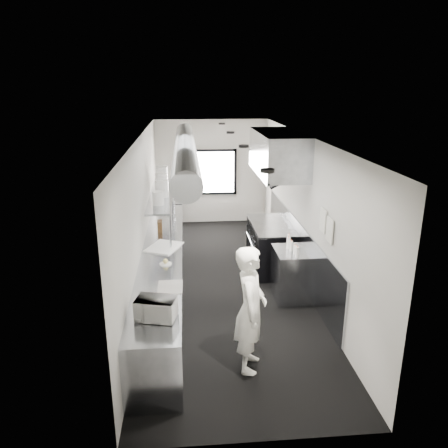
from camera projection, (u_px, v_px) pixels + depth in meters
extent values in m
cube|color=black|center=(225.00, 283.00, 8.55)|extent=(3.00, 8.00, 0.01)
cube|color=beige|center=(225.00, 137.00, 7.70)|extent=(3.00, 8.00, 0.01)
cube|color=beige|center=(212.00, 172.00, 11.92)|extent=(3.00, 0.02, 2.80)
cube|color=beige|center=(262.00, 328.00, 4.33)|extent=(3.00, 0.02, 2.80)
cube|color=beige|center=(143.00, 216.00, 8.00)|extent=(0.02, 8.00, 2.80)
cube|color=beige|center=(304.00, 212.00, 8.25)|extent=(0.02, 8.00, 2.80)
cube|color=#8E959B|center=(297.00, 248.00, 8.79)|extent=(0.03, 5.50, 1.10)
cylinder|color=gray|center=(185.00, 148.00, 8.09)|extent=(0.40, 6.40, 0.40)
cube|color=white|center=(212.00, 172.00, 11.88)|extent=(1.20, 0.03, 1.10)
cube|color=black|center=(211.00, 151.00, 11.72)|extent=(1.36, 0.03, 0.08)
cube|color=black|center=(212.00, 193.00, 12.07)|extent=(1.36, 0.03, 0.08)
cube|color=black|center=(188.00, 173.00, 11.85)|extent=(0.08, 0.03, 1.25)
cube|color=black|center=(235.00, 172.00, 11.95)|extent=(0.08, 0.03, 1.25)
cube|color=#8E959B|center=(278.00, 153.00, 8.58)|extent=(0.80, 2.20, 0.80)
cube|color=#8E959B|center=(258.00, 173.00, 8.66)|extent=(0.05, 2.20, 0.05)
cube|color=black|center=(273.00, 170.00, 8.67)|extent=(0.50, 2.10, 0.28)
cube|color=#8E959B|center=(163.00, 274.00, 7.84)|extent=(0.70, 6.00, 0.90)
cube|color=#8E959B|center=(162.00, 194.00, 8.93)|extent=(0.45, 3.00, 0.04)
cylinder|color=#8E959B|center=(170.00, 231.00, 7.71)|extent=(0.04, 0.04, 0.66)
cylinder|color=#8E959B|center=(172.00, 210.00, 9.04)|extent=(0.04, 0.04, 0.66)
cylinder|color=#8E959B|center=(173.00, 193.00, 10.37)|extent=(0.04, 0.04, 0.66)
cube|color=black|center=(272.00, 247.00, 9.17)|extent=(0.85, 1.60, 0.90)
cube|color=#8E959B|center=(273.00, 225.00, 9.02)|extent=(0.85, 1.60, 0.04)
cube|color=#8E959B|center=(252.00, 247.00, 9.13)|extent=(0.03, 1.55, 0.80)
cylinder|color=#8E959B|center=(251.00, 243.00, 9.10)|extent=(0.03, 1.30, 0.03)
cube|color=#8E959B|center=(293.00, 274.00, 7.85)|extent=(0.65, 0.80, 0.90)
cube|color=#8E959B|center=(169.00, 215.00, 11.35)|extent=(0.70, 1.20, 0.90)
cube|color=silver|center=(323.00, 220.00, 7.05)|extent=(0.02, 0.28, 0.38)
cube|color=silver|center=(330.00, 230.00, 6.73)|extent=(0.02, 0.28, 0.38)
imported|color=white|center=(251.00, 309.00, 5.77)|extent=(0.54, 0.71, 1.74)
imported|color=silver|center=(156.00, 308.00, 5.45)|extent=(0.52, 0.44, 0.27)
cylinder|color=#B1BDAE|center=(144.00, 300.00, 5.83)|extent=(0.18, 0.18, 0.11)
cylinder|color=#B1BDAE|center=(146.00, 300.00, 5.85)|extent=(0.13, 0.13, 0.09)
cube|color=white|center=(170.00, 287.00, 6.32)|extent=(0.36, 0.45, 0.01)
cylinder|color=white|center=(166.00, 264.00, 7.12)|extent=(0.22, 0.22, 0.02)
sphere|color=#D8C971|center=(165.00, 261.00, 7.10)|extent=(0.08, 0.08, 0.08)
cube|color=white|center=(164.00, 247.00, 7.85)|extent=(0.72, 0.81, 0.02)
cube|color=brown|center=(160.00, 226.00, 8.69)|extent=(0.09, 0.20, 0.21)
cylinder|color=white|center=(158.00, 198.00, 8.03)|extent=(0.23, 0.23, 0.25)
cylinder|color=white|center=(162.00, 189.00, 8.58)|extent=(0.30, 0.30, 0.33)
cylinder|color=white|center=(161.00, 181.00, 9.17)|extent=(0.29, 0.29, 0.34)
cylinder|color=white|center=(162.00, 175.00, 9.64)|extent=(0.29, 0.29, 0.40)
cylinder|color=white|center=(297.00, 252.00, 7.39)|extent=(0.07, 0.07, 0.18)
cylinder|color=white|center=(295.00, 250.00, 7.52)|extent=(0.07, 0.07, 0.16)
cylinder|color=white|center=(291.00, 246.00, 7.67)|extent=(0.07, 0.07, 0.18)
cylinder|color=white|center=(288.00, 243.00, 7.78)|extent=(0.07, 0.07, 0.20)
cylinder|color=white|center=(289.00, 240.00, 7.96)|extent=(0.08, 0.08, 0.19)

